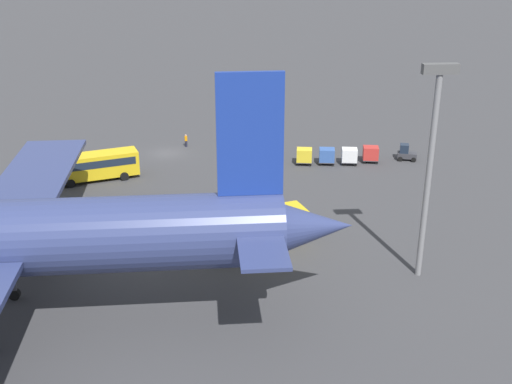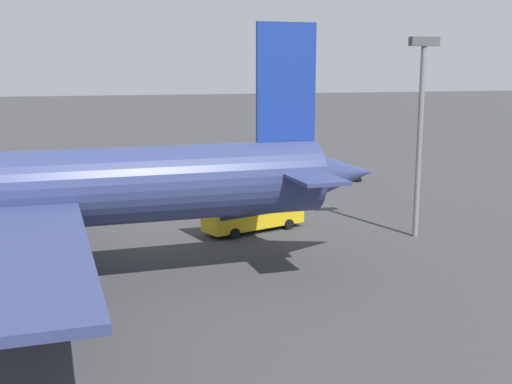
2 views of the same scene
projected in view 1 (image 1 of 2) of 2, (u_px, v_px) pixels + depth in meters
ground_plane at (167, 153)px, 85.16m from camera, size 600.00×600.00×0.00m
shuttle_bus_near at (95, 165)px, 75.43m from camera, size 10.33×5.60×3.26m
shuttle_bus_far at (253, 227)px, 59.87m from camera, size 10.61×5.87×3.23m
baggage_tug at (406, 153)px, 82.37m from camera, size 2.65×2.14×2.10m
worker_person at (186, 141)px, 87.37m from camera, size 0.38×0.38×1.74m
cargo_cart_red at (371, 153)px, 81.44m from camera, size 2.23×1.96×2.06m
cargo_cart_white at (349, 155)px, 80.73m from camera, size 2.23×1.96×2.06m
cargo_cart_blue at (327, 155)px, 80.75m from camera, size 2.23×1.96×2.06m
cargo_cart_yellow at (304, 155)px, 80.72m from camera, size 2.23×1.96×2.06m
light_pole at (431, 152)px, 51.26m from camera, size 2.80×0.70×18.27m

